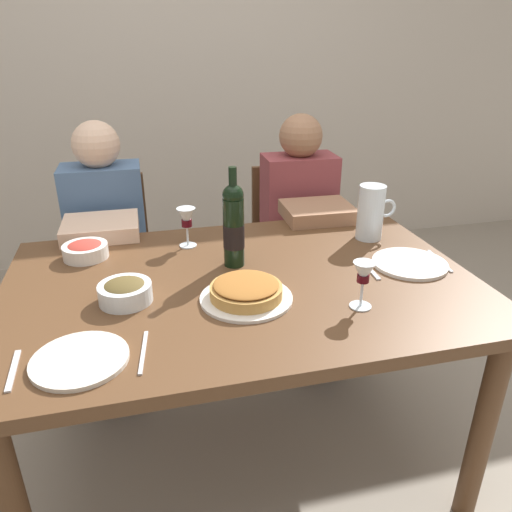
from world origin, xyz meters
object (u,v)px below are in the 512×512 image
at_px(diner_left, 108,252).
at_px(salad_bowl, 85,250).
at_px(wine_bottle, 233,225).
at_px(dining_table, 242,305).
at_px(chair_left, 113,255).
at_px(wine_glass_left_diner, 187,220).
at_px(dinner_plate_left_setting, 80,360).
at_px(diner_right, 304,235).
at_px(water_pitcher, 371,215).
at_px(baked_tart, 246,291).
at_px(chair_right, 290,240).
at_px(olive_bowl, 125,291).
at_px(wine_glass_right_diner, 363,275).
at_px(dinner_plate_right_setting, 410,263).

bearing_deg(diner_left, salad_bowl, 83.50).
bearing_deg(wine_bottle, dining_table, -89.11).
bearing_deg(chair_left, wine_glass_left_diner, 118.50).
distance_m(dinner_plate_left_setting, diner_right, 1.35).
xyz_separation_m(salad_bowl, dinner_plate_left_setting, (0.02, -0.63, -0.02)).
xyz_separation_m(water_pitcher, baked_tart, (-0.57, -0.36, -0.07)).
relative_size(baked_tart, diner_right, 0.24).
bearing_deg(dinner_plate_left_setting, chair_right, 52.67).
distance_m(water_pitcher, baked_tart, 0.68).
bearing_deg(wine_bottle, olive_bowl, -154.59).
distance_m(wine_glass_right_diner, dinner_plate_left_setting, 0.78).
xyz_separation_m(baked_tart, diner_right, (0.46, 0.78, -0.17)).
distance_m(wine_bottle, dinner_plate_left_setting, 0.66).
xyz_separation_m(dining_table, baked_tart, (-0.02, -0.13, 0.12)).
bearing_deg(dinner_plate_right_setting, salad_bowl, 162.83).
height_order(diner_left, chair_right, diner_left).
distance_m(olive_bowl, diner_left, 0.76).
xyz_separation_m(wine_glass_left_diner, chair_left, (-0.31, 0.59, -0.37)).
relative_size(wine_bottle, olive_bowl, 2.17).
bearing_deg(wine_bottle, chair_right, 59.40).
xyz_separation_m(dining_table, chair_right, (0.45, 0.89, -0.17)).
height_order(wine_bottle, wine_glass_right_diner, wine_bottle).
relative_size(dining_table, olive_bowl, 9.56).
distance_m(salad_bowl, wine_glass_right_diner, 0.97).
distance_m(dinner_plate_right_setting, diner_right, 0.71).
distance_m(olive_bowl, wine_glass_right_diner, 0.69).
height_order(water_pitcher, dinner_plate_left_setting, water_pitcher).
bearing_deg(dinner_plate_right_setting, water_pitcher, 96.20).
relative_size(water_pitcher, salad_bowl, 1.35).
distance_m(dinner_plate_left_setting, chair_left, 1.27).
xyz_separation_m(dinner_plate_right_setting, diner_right, (-0.14, 0.68, -0.15)).
bearing_deg(baked_tart, chair_left, 112.57).
bearing_deg(water_pitcher, dining_table, -157.69).
bearing_deg(chair_left, baked_tart, 113.25).
bearing_deg(salad_bowl, olive_bowl, -69.17).
height_order(baked_tart, dinner_plate_left_setting, baked_tart).
xyz_separation_m(wine_bottle, wine_glass_left_diner, (-0.13, 0.20, -0.04)).
xyz_separation_m(dining_table, wine_glass_left_diner, (-0.14, 0.32, 0.20)).
distance_m(wine_bottle, dinner_plate_right_setting, 0.62).
height_order(salad_bowl, chair_left, chair_left).
bearing_deg(chair_right, wine_glass_right_diner, 84.07).
distance_m(wine_bottle, olive_bowl, 0.41).
xyz_separation_m(olive_bowl, wine_glass_right_diner, (0.66, -0.20, 0.07)).
relative_size(dinner_plate_left_setting, dinner_plate_right_setting, 0.92).
height_order(dining_table, diner_right, diner_right).
xyz_separation_m(water_pitcher, olive_bowl, (-0.92, -0.28, -0.06)).
relative_size(dining_table, diner_left, 1.29).
relative_size(dinner_plate_left_setting, diner_right, 0.20).
height_order(wine_bottle, diner_right, diner_right).
distance_m(dining_table, olive_bowl, 0.39).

